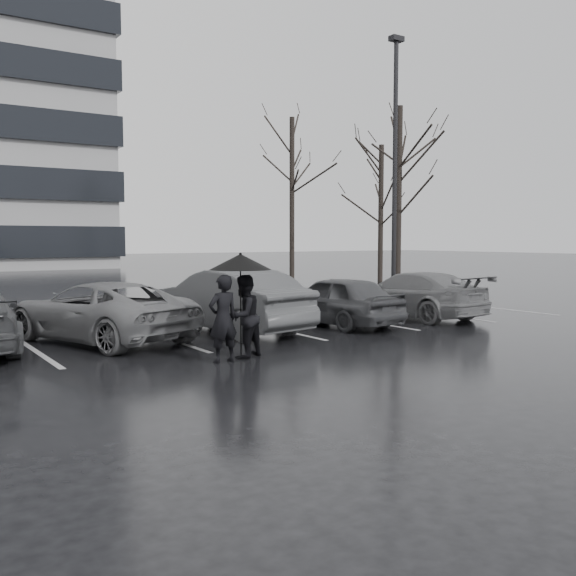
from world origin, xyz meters
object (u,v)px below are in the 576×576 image
(tree_ne, at_px, (381,214))
(tree_north, at_px, (292,200))
(tree_east, at_px, (399,198))
(car_main, at_px, (336,300))
(pedestrian_left, at_px, (223,319))
(lamp_post, at_px, (395,181))
(pedestrian_right, at_px, (244,316))
(car_west_b, at_px, (100,311))
(car_west_a, at_px, (227,301))
(car_east, at_px, (412,295))

(tree_ne, relative_size, tree_north, 0.82)
(tree_east, bearing_deg, car_main, -139.96)
(pedestrian_left, distance_m, lamp_post, 13.58)
(pedestrian_left, xyz_separation_m, pedestrian_right, (0.54, 0.20, -0.01))
(car_west_b, bearing_deg, car_main, 152.49)
(car_west_b, distance_m, tree_ne, 21.52)
(car_west_a, bearing_deg, tree_ne, -153.74)
(pedestrian_right, distance_m, tree_east, 17.86)
(lamp_post, xyz_separation_m, tree_north, (2.57, 10.60, -0.07))
(car_east, bearing_deg, lamp_post, -132.42)
(car_east, distance_m, pedestrian_left, 7.97)
(pedestrian_left, distance_m, pedestrian_right, 0.58)
(car_west_b, relative_size, lamp_post, 0.49)
(car_west_a, relative_size, pedestrian_left, 2.88)
(car_west_a, distance_m, car_east, 5.63)
(pedestrian_left, xyz_separation_m, tree_north, (13.43, 17.95, 3.46))
(tree_east, xyz_separation_m, tree_ne, (2.50, 4.00, -0.50))
(car_main, distance_m, car_east, 2.75)
(car_west_b, bearing_deg, car_west_a, 154.04)
(tree_north, bearing_deg, pedestrian_left, -126.79)
(pedestrian_left, bearing_deg, pedestrian_right, -163.25)
(car_east, bearing_deg, pedestrian_left, 16.19)
(car_west_b, relative_size, pedestrian_right, 3.00)
(car_east, xyz_separation_m, tree_east, (6.99, 8.07, 3.35))
(car_west_a, distance_m, tree_north, 19.05)
(pedestrian_right, distance_m, tree_north, 22.21)
(car_west_a, height_order, tree_north, tree_north)
(car_west_a, bearing_deg, car_west_b, -18.03)
(car_west_a, height_order, car_east, car_west_a)
(car_west_a, xyz_separation_m, car_west_b, (-2.94, 0.34, -0.10))
(tree_ne, bearing_deg, car_west_a, -142.27)
(car_main, height_order, car_west_b, car_west_b)
(car_main, bearing_deg, pedestrian_right, 25.96)
(car_west_b, relative_size, tree_north, 0.55)
(pedestrian_left, xyz_separation_m, lamp_post, (10.86, 7.36, 3.53))
(pedestrian_left, bearing_deg, tree_ne, -142.31)
(lamp_post, bearing_deg, car_east, -127.42)
(car_east, bearing_deg, car_main, -2.66)
(tree_east, bearing_deg, car_west_a, -148.61)
(car_east, xyz_separation_m, pedestrian_left, (-7.43, -2.88, 0.14))
(car_main, height_order, pedestrian_left, pedestrian_left)
(lamp_post, xyz_separation_m, tree_east, (3.57, 3.60, -0.32))
(car_main, xyz_separation_m, pedestrian_right, (-4.15, -2.57, 0.13))
(car_west_b, bearing_deg, lamp_post, 178.02)
(pedestrian_right, bearing_deg, car_east, 178.18)
(car_main, bearing_deg, lamp_post, -149.19)
(car_east, height_order, pedestrian_left, pedestrian_left)
(car_west_a, height_order, pedestrian_right, pedestrian_right)
(pedestrian_left, height_order, pedestrian_right, pedestrian_left)
(car_west_a, height_order, tree_ne, tree_ne)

